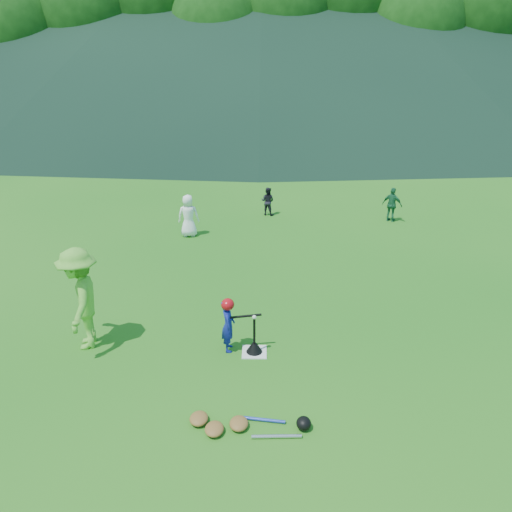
{
  "coord_description": "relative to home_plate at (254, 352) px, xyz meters",
  "views": [
    {
      "loc": [
        0.13,
        -7.82,
        5.11
      ],
      "look_at": [
        0.0,
        2.5,
        0.9
      ],
      "focal_mm": 35.0,
      "sensor_mm": 36.0,
      "label": 1
    }
  ],
  "objects": [
    {
      "name": "equipment_pile",
      "position": [
        -0.2,
        -1.99,
        0.06
      ],
      "size": [
        1.8,
        0.56,
        0.19
      ],
      "color": "olive",
      "rests_on": "ground"
    },
    {
      "name": "fielder_a",
      "position": [
        -2.05,
        6.3,
        0.62
      ],
      "size": [
        0.65,
        0.45,
        1.27
      ],
      "primitive_type": "imported",
      "rotation": [
        0.0,
        0.0,
        3.21
      ],
      "color": "white",
      "rests_on": "ground"
    },
    {
      "name": "outfield_fence",
      "position": [
        0.0,
        28.0,
        0.69
      ],
      "size": [
        70.07,
        0.08,
        1.33
      ],
      "color": "gray",
      "rests_on": "ground"
    },
    {
      "name": "ground",
      "position": [
        0.0,
        0.0,
        -0.01
      ],
      "size": [
        120.0,
        120.0,
        0.0
      ],
      "primitive_type": "plane",
      "color": "#196316",
      "rests_on": "ground"
    },
    {
      "name": "baseball",
      "position": [
        0.0,
        0.0,
        0.73
      ],
      "size": [
        0.08,
        0.08,
        0.08
      ],
      "primitive_type": "sphere",
      "color": "white",
      "rests_on": "batting_tee"
    },
    {
      "name": "batter_child",
      "position": [
        -0.48,
        0.1,
        0.5
      ],
      "size": [
        0.27,
        0.39,
        1.02
      ],
      "primitive_type": "imported",
      "rotation": [
        0.0,
        0.0,
        1.64
      ],
      "color": "navy",
      "rests_on": "ground"
    },
    {
      "name": "home_plate",
      "position": [
        0.0,
        0.0,
        0.0
      ],
      "size": [
        0.45,
        0.45,
        0.02
      ],
      "primitive_type": "cube",
      "color": "silver",
      "rests_on": "ground"
    },
    {
      "name": "fielder_c",
      "position": [
        4.34,
        7.79,
        0.55
      ],
      "size": [
        0.69,
        0.6,
        1.12
      ],
      "primitive_type": "imported",
      "rotation": [
        0.0,
        0.0,
        2.54
      ],
      "color": "#1D633C",
      "rests_on": "ground"
    },
    {
      "name": "batting_tee",
      "position": [
        0.0,
        0.0,
        0.12
      ],
      "size": [
        0.3,
        0.3,
        0.68
      ],
      "color": "black",
      "rests_on": "home_plate"
    },
    {
      "name": "fielder_b",
      "position": [
        0.32,
        8.44,
        0.47
      ],
      "size": [
        0.56,
        0.51,
        0.95
      ],
      "primitive_type": "imported",
      "rotation": [
        0.0,
        0.0,
        2.76
      ],
      "color": "black",
      "rests_on": "ground"
    },
    {
      "name": "tree_line",
      "position": [
        0.2,
        33.83,
        8.2
      ],
      "size": [
        70.04,
        11.4,
        14.82
      ],
      "color": "#382314",
      "rests_on": "ground"
    },
    {
      "name": "batter_gear",
      "position": [
        -0.45,
        0.1,
        0.91
      ],
      "size": [
        0.73,
        0.26,
        0.38
      ],
      "color": "#AD0B13",
      "rests_on": "ground"
    },
    {
      "name": "adult_coach",
      "position": [
        -3.16,
        0.22,
        0.96
      ],
      "size": [
        0.93,
        1.36,
        1.94
      ],
      "primitive_type": "imported",
      "rotation": [
        0.0,
        0.0,
        -1.39
      ],
      "color": "#64B936",
      "rests_on": "ground"
    }
  ]
}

